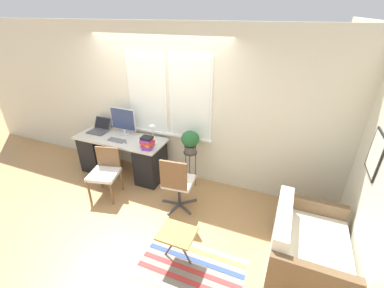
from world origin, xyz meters
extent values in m
plane|color=tan|center=(0.00, 0.00, 0.00)|extent=(14.00, 14.00, 0.00)
cube|color=beige|center=(0.00, 0.73, 1.35)|extent=(9.00, 0.06, 2.70)
cube|color=white|center=(-0.24, 0.69, 1.53)|extent=(0.75, 0.02, 1.43)
cube|color=white|center=(-0.24, 0.68, 1.53)|extent=(0.68, 0.01, 1.36)
cube|color=white|center=(0.58, 0.69, 1.53)|extent=(0.75, 0.02, 1.43)
cube|color=white|center=(0.58, 0.68, 1.53)|extent=(0.68, 0.01, 1.36)
cube|color=white|center=(0.17, 0.69, 0.83)|extent=(1.62, 0.11, 0.04)
cube|color=beige|center=(3.13, 0.00, 1.35)|extent=(0.06, 9.00, 2.70)
cube|color=black|center=(3.09, -0.03, 1.41)|extent=(0.02, 0.43, 0.50)
cube|color=silver|center=(3.09, -0.03, 1.41)|extent=(0.01, 0.38, 0.45)
cube|color=beige|center=(-0.67, 0.32, 0.74)|extent=(1.71, 0.65, 0.03)
cube|color=black|center=(-1.28, 0.32, 0.36)|extent=(0.40, 0.57, 0.72)
cube|color=black|center=(-0.06, 0.32, 0.36)|extent=(0.40, 0.57, 0.72)
cube|color=#4C4C51|center=(-1.21, 0.36, 0.76)|extent=(0.36, 0.24, 0.02)
cube|color=#4C4C51|center=(-1.21, 0.54, 0.88)|extent=(0.36, 0.12, 0.21)
cube|color=black|center=(-1.21, 0.53, 0.88)|extent=(0.32, 0.10, 0.19)
cylinder|color=silver|center=(-0.69, 0.51, 0.76)|extent=(0.20, 0.20, 0.02)
cylinder|color=silver|center=(-0.69, 0.51, 0.81)|extent=(0.06, 0.06, 0.08)
cube|color=silver|center=(-0.69, 0.51, 1.05)|extent=(0.51, 0.02, 0.42)
cube|color=navy|center=(-0.69, 0.50, 1.05)|extent=(0.49, 0.01, 0.39)
cube|color=slate|center=(-0.66, 0.21, 0.76)|extent=(0.32, 0.13, 0.02)
ellipsoid|color=slate|center=(-0.44, 0.18, 0.77)|extent=(0.03, 0.06, 0.03)
cylinder|color=white|center=(0.00, 0.37, 0.76)|extent=(0.15, 0.15, 0.01)
cylinder|color=white|center=(0.00, 0.37, 0.91)|extent=(0.02, 0.02, 0.29)
ellipsoid|color=white|center=(0.00, 0.37, 1.08)|extent=(0.11, 0.11, 0.07)
cube|color=purple|center=(0.02, 0.15, 0.78)|extent=(0.18, 0.17, 0.04)
cube|color=purple|center=(0.02, 0.16, 0.81)|extent=(0.20, 0.17, 0.03)
cube|color=yellow|center=(0.02, 0.16, 0.84)|extent=(0.19, 0.18, 0.03)
cube|color=red|center=(0.02, 0.15, 0.88)|extent=(0.23, 0.17, 0.04)
cube|color=purple|center=(0.01, 0.14, 0.92)|extent=(0.19, 0.17, 0.03)
cube|color=black|center=(0.01, 0.16, 0.95)|extent=(0.19, 0.16, 0.04)
cylinder|color=brown|center=(-0.68, -0.61, 0.21)|extent=(0.04, 0.04, 0.42)
cylinder|color=brown|center=(-0.30, -0.52, 0.21)|extent=(0.04, 0.04, 0.42)
cylinder|color=brown|center=(-0.77, -0.23, 0.21)|extent=(0.04, 0.04, 0.42)
cylinder|color=brown|center=(-0.38, -0.14, 0.21)|extent=(0.04, 0.04, 0.42)
cube|color=silver|center=(-0.53, -0.38, 0.43)|extent=(0.53, 0.52, 0.06)
cube|color=brown|center=(-0.58, -0.16, 0.64)|extent=(0.40, 0.12, 0.36)
cube|color=#47474C|center=(0.57, -0.15, 0.01)|extent=(0.30, 0.07, 0.03)
cube|color=#47474C|center=(0.69, -0.28, 0.01)|extent=(0.10, 0.30, 0.03)
cube|color=#47474C|center=(0.85, -0.21, 0.01)|extent=(0.28, 0.18, 0.03)
cube|color=#47474C|center=(0.83, -0.03, 0.01)|extent=(0.25, 0.23, 0.03)
cube|color=#47474C|center=(0.66, 0.00, 0.01)|extent=(0.15, 0.29, 0.03)
cylinder|color=#333338|center=(0.72, -0.13, 0.23)|extent=(0.04, 0.04, 0.41)
cube|color=silver|center=(0.72, -0.13, 0.47)|extent=(0.48, 0.46, 0.06)
cube|color=brown|center=(0.74, -0.36, 0.72)|extent=(0.41, 0.08, 0.46)
cube|color=white|center=(2.62, -0.60, 0.23)|extent=(0.84, 0.96, 0.46)
cube|color=white|center=(2.28, -0.60, 0.63)|extent=(0.16, 0.96, 0.34)
cube|color=brown|center=(2.62, -1.12, 0.32)|extent=(0.84, 0.09, 0.65)
cube|color=brown|center=(2.62, -0.07, 0.32)|extent=(0.84, 0.09, 0.65)
cylinder|color=#333338|center=(0.67, 0.45, 0.67)|extent=(0.23, 0.23, 0.02)
cylinder|color=#333338|center=(0.77, 0.45, 0.33)|extent=(0.01, 0.01, 0.66)
cylinder|color=#333338|center=(0.62, 0.54, 0.33)|extent=(0.01, 0.01, 0.66)
cylinder|color=#333338|center=(0.62, 0.37, 0.33)|extent=(0.01, 0.01, 0.66)
cylinder|color=#514C47|center=(0.67, 0.45, 0.74)|extent=(0.20, 0.20, 0.12)
ellipsoid|color=#235B2D|center=(0.67, 0.45, 0.93)|extent=(0.30, 0.30, 0.27)
cube|color=gray|center=(1.34, -1.17, 0.00)|extent=(1.31, 0.81, 0.01)
cube|color=#C63838|center=(1.34, -1.32, 0.01)|extent=(1.28, 0.06, 0.00)
cube|color=#C63838|center=(1.34, -1.17, 0.01)|extent=(1.28, 0.06, 0.00)
cube|color=#334C99|center=(1.34, -1.03, 0.01)|extent=(1.28, 0.06, 0.00)
cube|color=#DBCC4C|center=(1.34, -0.88, 0.01)|extent=(1.28, 0.06, 0.00)
cube|color=olive|center=(1.13, -1.08, 0.45)|extent=(0.43, 0.36, 0.02)
cylinder|color=#4C3D2D|center=(1.06, -1.08, 0.22)|extent=(0.23, 0.02, 0.45)
cylinder|color=#4C3D2D|center=(1.21, -1.08, 0.22)|extent=(0.23, 0.02, 0.45)
camera|label=1|loc=(2.14, -3.08, 2.82)|focal=24.00mm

